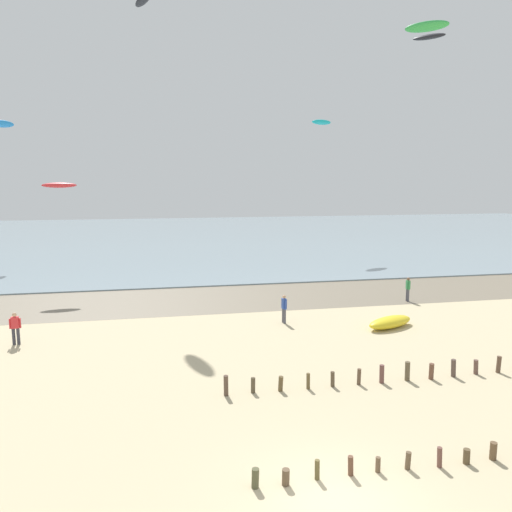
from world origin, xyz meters
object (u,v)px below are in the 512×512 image
at_px(person_nearest_camera, 15,327).
at_px(person_mid_beach, 284,308).
at_px(kite_aloft_1, 429,37).
at_px(kite_aloft_6, 427,27).
at_px(kite_aloft_2, 59,185).
at_px(kite_aloft_4, 1,124).
at_px(grounded_kite, 390,322).
at_px(kite_aloft_0, 321,122).
at_px(kite_aloft_3, 143,0).
at_px(person_by_waterline, 408,288).

xyz_separation_m(person_nearest_camera, person_mid_beach, (14.57, 1.11, 0.00)).
xyz_separation_m(kite_aloft_1, kite_aloft_6, (-11.20, -19.49, -5.30)).
bearing_deg(kite_aloft_2, person_mid_beach, -45.85).
bearing_deg(kite_aloft_4, grounded_kite, 69.62).
xyz_separation_m(grounded_kite, kite_aloft_0, (5.27, 29.05, 14.54)).
bearing_deg(kite_aloft_3, kite_aloft_4, -152.20).
height_order(person_mid_beach, grounded_kite, person_mid_beach).
distance_m(grounded_kite, kite_aloft_1, 31.61).
bearing_deg(person_nearest_camera, person_by_waterline, 10.58).
bearing_deg(kite_aloft_0, grounded_kite, -126.57).
bearing_deg(person_mid_beach, kite_aloft_3, 122.87).
bearing_deg(grounded_kite, kite_aloft_3, -69.19).
bearing_deg(person_mid_beach, kite_aloft_4, 129.19).
bearing_deg(kite_aloft_2, person_by_waterline, -25.66).
bearing_deg(person_nearest_camera, kite_aloft_4, 105.85).
xyz_separation_m(kite_aloft_0, kite_aloft_2, (-25.57, -14.94, -6.83)).
bearing_deg(kite_aloft_1, person_nearest_camera, 73.22).
bearing_deg(kite_aloft_0, person_mid_beach, -138.56).
bearing_deg(kite_aloft_2, kite_aloft_4, 111.36).
xyz_separation_m(kite_aloft_0, kite_aloft_4, (-33.89, 1.01, -0.76)).
relative_size(person_by_waterline, kite_aloft_3, 0.56).
height_order(grounded_kite, kite_aloft_6, kite_aloft_6).
height_order(kite_aloft_3, kite_aloft_6, kite_aloft_3).
bearing_deg(kite_aloft_4, kite_aloft_3, 69.43).
distance_m(kite_aloft_3, kite_aloft_4, 23.04).
bearing_deg(kite_aloft_6, kite_aloft_1, -79.83).
distance_m(kite_aloft_4, kite_aloft_6, 42.52).
bearing_deg(kite_aloft_2, kite_aloft_1, 3.16).
bearing_deg(grounded_kite, person_nearest_camera, -25.66).
bearing_deg(kite_aloft_2, grounded_kite, -40.95).
xyz_separation_m(kite_aloft_2, kite_aloft_3, (6.65, 0.12, 13.58)).
bearing_deg(kite_aloft_1, person_mid_beach, 87.35).
xyz_separation_m(kite_aloft_2, kite_aloft_6, (21.67, -14.10, 8.46)).
bearing_deg(kite_aloft_0, kite_aloft_3, -168.23).
bearing_deg(person_nearest_camera, kite_aloft_6, -2.47).
xyz_separation_m(kite_aloft_1, kite_aloft_3, (-26.22, -5.27, -0.18)).
xyz_separation_m(grounded_kite, kite_aloft_6, (1.36, 0.01, 16.17)).
bearing_deg(kite_aloft_6, person_nearest_camera, 37.59).
xyz_separation_m(kite_aloft_0, kite_aloft_6, (-3.91, -29.04, 1.63)).
distance_m(grounded_kite, kite_aloft_3, 29.02).
distance_m(kite_aloft_0, kite_aloft_4, 33.91).
distance_m(person_mid_beach, kite_aloft_3, 25.26).
xyz_separation_m(grounded_kite, kite_aloft_3, (-13.65, 14.23, 21.29)).
height_order(person_nearest_camera, kite_aloft_3, kite_aloft_3).
xyz_separation_m(person_mid_beach, kite_aloft_0, (11.06, 26.99, 13.94)).
bearing_deg(kite_aloft_2, person_nearest_camera, -96.37).
xyz_separation_m(person_nearest_camera, person_by_waterline, (24.37, 4.55, 0.00)).
relative_size(person_nearest_camera, kite_aloft_3, 0.56).
distance_m(person_nearest_camera, grounded_kite, 20.38).
relative_size(grounded_kite, kite_aloft_1, 1.06).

